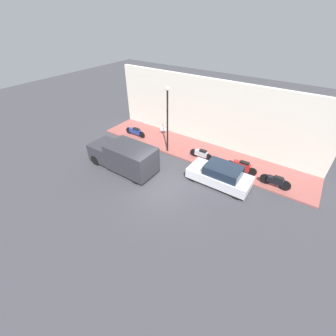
# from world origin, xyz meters

# --- Properties ---
(ground_plane) EXTENTS (60.00, 60.00, 0.00)m
(ground_plane) POSITION_xyz_m (0.00, 0.00, 0.00)
(ground_plane) COLOR #38383D
(sidewalk) EXTENTS (3.14, 16.80, 0.11)m
(sidewalk) POSITION_xyz_m (4.90, 0.00, 0.05)
(sidewalk) COLOR #934C47
(sidewalk) RESTS_ON ground_plane
(building_facade) EXTENTS (0.30, 16.80, 5.08)m
(building_facade) POSITION_xyz_m (6.62, 0.00, 2.54)
(building_facade) COLOR silver
(building_facade) RESTS_ON ground_plane
(parked_car) EXTENTS (1.70, 3.89, 1.36)m
(parked_car) POSITION_xyz_m (2.32, -2.92, 0.65)
(parked_car) COLOR silver
(parked_car) RESTS_ON ground_plane
(delivery_van) EXTENTS (1.91, 4.93, 1.91)m
(delivery_van) POSITION_xyz_m (0.17, 3.20, 0.98)
(delivery_van) COLOR #2D2D33
(delivery_van) RESTS_ON ground_plane
(motorcycle_blue) EXTENTS (0.30, 2.03, 0.72)m
(motorcycle_blue) POSITION_xyz_m (4.10, 5.60, 0.50)
(motorcycle_blue) COLOR navy
(motorcycle_blue) RESTS_ON sidewalk
(motorcycle_black) EXTENTS (0.30, 1.81, 0.78)m
(motorcycle_black) POSITION_xyz_m (3.80, -5.89, 0.54)
(motorcycle_black) COLOR black
(motorcycle_black) RESTS_ON sidewalk
(motorcycle_red) EXTENTS (0.30, 2.08, 0.82)m
(motorcycle_red) POSITION_xyz_m (4.16, -3.65, 0.55)
(motorcycle_red) COLOR #B21E1E
(motorcycle_red) RESTS_ON sidewalk
(scooter_silver) EXTENTS (0.30, 1.76, 0.73)m
(scooter_silver) POSITION_xyz_m (4.09, -0.70, 0.50)
(scooter_silver) COLOR #B7B7BF
(scooter_silver) RESTS_ON sidewalk
(streetlamp) EXTENTS (0.29, 0.29, 4.85)m
(streetlamp) POSITION_xyz_m (3.60, 1.93, 3.04)
(streetlamp) COLOR black
(streetlamp) RESTS_ON sidewalk
(cafe_chair) EXTENTS (0.40, 0.40, 0.89)m
(cafe_chair) POSITION_xyz_m (5.66, 3.84, 0.61)
(cafe_chair) COLOR silver
(cafe_chair) RESTS_ON sidewalk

